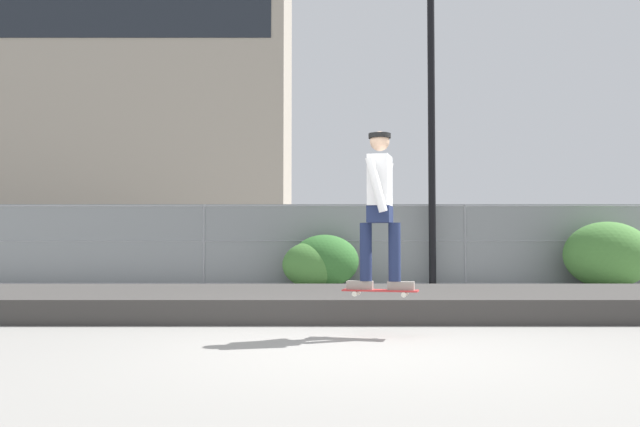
# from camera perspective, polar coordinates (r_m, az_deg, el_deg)

# --- Properties ---
(ground_plane) EXTENTS (120.00, 120.00, 0.00)m
(ground_plane) POSITION_cam_1_polar(r_m,az_deg,el_deg) (6.28, 2.83, -11.70)
(ground_plane) COLOR gray
(gravel_berm) EXTENTS (12.45, 3.06, 0.31)m
(gravel_berm) POSITION_cam_1_polar(r_m,az_deg,el_deg) (9.54, 1.75, -7.57)
(gravel_berm) COLOR #3D3A38
(gravel_berm) RESTS_ON ground_plane
(skateboard) EXTENTS (0.82, 0.39, 0.07)m
(skateboard) POSITION_cam_1_polar(r_m,az_deg,el_deg) (7.10, 4.97, -6.65)
(skateboard) COLOR #B22D2D
(skater) EXTENTS (0.72, 0.62, 1.69)m
(skater) POSITION_cam_1_polar(r_m,az_deg,el_deg) (7.09, 4.94, 1.17)
(skater) COLOR gray
(skater) RESTS_ON skateboard
(chain_fence) EXTENTS (17.78, 0.06, 1.85)m
(chain_fence) POSITION_cam_1_polar(r_m,az_deg,el_deg) (14.96, 1.02, -2.71)
(chain_fence) COLOR gray
(chain_fence) RESTS_ON ground_plane
(street_lamp) EXTENTS (0.44, 0.44, 7.81)m
(street_lamp) POSITION_cam_1_polar(r_m,az_deg,el_deg) (15.33, 9.31, 11.80)
(street_lamp) COLOR black
(street_lamp) RESTS_ON ground_plane
(parked_car_near) EXTENTS (4.56, 2.28, 1.66)m
(parked_car_near) POSITION_cam_1_polar(r_m,az_deg,el_deg) (19.05, -12.44, -2.87)
(parked_car_near) COLOR #566B4C
(parked_car_near) RESTS_ON ground_plane
(parked_car_mid) EXTENTS (4.56, 2.27, 1.66)m
(parked_car_mid) POSITION_cam_1_polar(r_m,az_deg,el_deg) (18.40, 4.03, -2.94)
(parked_car_mid) COLOR #B7BABF
(parked_car_mid) RESTS_ON ground_plane
(library_building) EXTENTS (19.12, 11.39, 23.51)m
(library_building) POSITION_cam_1_polar(r_m,az_deg,el_deg) (47.97, -14.68, 10.62)
(library_building) COLOR #9E9384
(library_building) RESTS_ON ground_plane
(shrub_left) EXTENTS (1.30, 1.06, 1.01)m
(shrub_left) POSITION_cam_1_polar(r_m,az_deg,el_deg) (14.43, -0.92, -4.43)
(shrub_left) COLOR #477F38
(shrub_left) RESTS_ON ground_plane
(shrub_center) EXTENTS (1.50, 1.23, 1.16)m
(shrub_center) POSITION_cam_1_polar(r_m,az_deg,el_deg) (14.55, 0.16, -4.11)
(shrub_center) COLOR #336B2D
(shrub_center) RESTS_ON ground_plane
(shrub_right) EXTENTS (1.86, 1.52, 1.44)m
(shrub_right) POSITION_cam_1_polar(r_m,az_deg,el_deg) (15.54, 23.26, -3.30)
(shrub_right) COLOR #477F38
(shrub_right) RESTS_ON ground_plane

